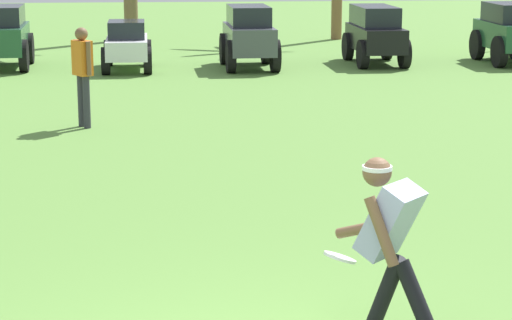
{
  "coord_description": "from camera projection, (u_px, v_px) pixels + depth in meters",
  "views": [
    {
      "loc": [
        -0.47,
        -5.88,
        2.93
      ],
      "look_at": [
        0.36,
        3.11,
        0.9
      ],
      "focal_mm": 70.0,
      "sensor_mm": 36.0,
      "label": 1
    }
  ],
  "objects": [
    {
      "name": "parked_car_slot_b",
      "position": [
        127.0,
        45.0,
        22.18
      ],
      "size": [
        1.12,
        2.21,
        1.1
      ],
      "color": "silver",
      "rests_on": "ground_plane"
    },
    {
      "name": "frisbee_thrower",
      "position": [
        390.0,
        244.0,
        7.09
      ],
      "size": [
        0.75,
        0.96,
        1.4
      ],
      "color": "black",
      "rests_on": "ground_plane"
    },
    {
      "name": "frisbee_in_flight",
      "position": [
        340.0,
        257.0,
        7.63
      ],
      "size": [
        0.33,
        0.34,
        0.11
      ],
      "color": "white"
    },
    {
      "name": "parked_car_slot_d",
      "position": [
        375.0,
        33.0,
        23.24
      ],
      "size": [
        1.19,
        2.42,
        1.34
      ],
      "color": "black",
      "rests_on": "ground_plane"
    },
    {
      "name": "teammate_near_sideline",
      "position": [
        83.0,
        68.0,
        15.43
      ],
      "size": [
        0.35,
        0.46,
        1.56
      ],
      "color": "#33333D",
      "rests_on": "ground_plane"
    },
    {
      "name": "parked_car_slot_c",
      "position": [
        249.0,
        35.0,
        22.5
      ],
      "size": [
        1.23,
        2.38,
        1.4
      ],
      "color": "#474C51",
      "rests_on": "ground_plane"
    },
    {
      "name": "parked_car_slot_e",
      "position": [
        509.0,
        32.0,
        23.36
      ],
      "size": [
        1.2,
        2.37,
        1.4
      ],
      "color": "#235133",
      "rests_on": "ground_plane"
    },
    {
      "name": "parked_car_slot_a",
      "position": [
        4.0,
        35.0,
        22.49
      ],
      "size": [
        1.27,
        2.4,
        1.4
      ],
      "color": "#235133",
      "rests_on": "ground_plane"
    }
  ]
}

